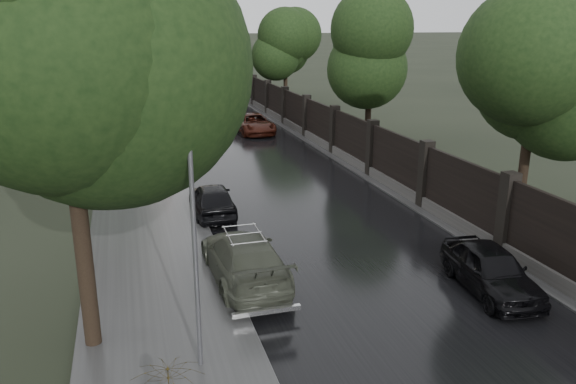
{
  "coord_description": "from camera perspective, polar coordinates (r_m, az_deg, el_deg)",
  "views": [
    {
      "loc": [
        -6.51,
        -8.87,
        7.04
      ],
      "look_at": [
        -1.37,
        8.75,
        1.5
      ],
      "focal_mm": 35.0,
      "sensor_mm": 36.0,
      "label": 1
    }
  ],
  "objects": [
    {
      "name": "fence_right",
      "position": [
        42.79,
        -1.05,
        8.7
      ],
      "size": [
        0.45,
        75.72,
        2.7
      ],
      "color": "#383533",
      "rests_on": "ground"
    },
    {
      "name": "car_right_far",
      "position": [
        37.46,
        -3.53,
        6.95
      ],
      "size": [
        2.37,
        4.77,
        1.3
      ],
      "primitive_type": "imported",
      "rotation": [
        0.0,
        0.0,
        0.04
      ],
      "color": "black",
      "rests_on": "ground"
    },
    {
      "name": "volga_sedan",
      "position": [
        15.98,
        -4.45,
        -6.7
      ],
      "size": [
        2.03,
        4.74,
        1.36
      ],
      "primitive_type": "imported",
      "rotation": [
        0.0,
        0.0,
        3.17
      ],
      "color": "#3E4235",
      "rests_on": "ground"
    },
    {
      "name": "road",
      "position": [
        199.1,
        -14.83,
        14.24
      ],
      "size": [
        8.0,
        420.0,
        0.02
      ],
      "primitive_type": "cube",
      "color": "black",
      "rests_on": "ground"
    },
    {
      "name": "tree_right_a",
      "position": [
        22.03,
        23.72,
        9.97
      ],
      "size": [
        4.08,
        4.08,
        7.01
      ],
      "color": "black",
      "rests_on": "ground"
    },
    {
      "name": "lamp_post",
      "position": [
        11.31,
        -9.42,
        -6.17
      ],
      "size": [
        0.25,
        0.12,
        5.11
      ],
      "color": "#59595E",
      "rests_on": "ground"
    },
    {
      "name": "verge_right",
      "position": [
        199.36,
        -13.2,
        14.36
      ],
      "size": [
        3.0,
        420.0,
        0.08
      ],
      "primitive_type": "cube",
      "color": "#2D2D2D",
      "rests_on": "ground"
    },
    {
      "name": "tree_left_near",
      "position": [
        11.94,
        -22.04,
        12.63
      ],
      "size": [
        5.44,
        5.44,
        9.16
      ],
      "color": "black",
      "rests_on": "ground"
    },
    {
      "name": "car_right_near",
      "position": [
        16.28,
        19.93,
        -7.42
      ],
      "size": [
        1.92,
        3.91,
        1.28
      ],
      "primitive_type": "imported",
      "rotation": [
        0.0,
        0.0,
        -0.11
      ],
      "color": "black",
      "rests_on": "ground"
    },
    {
      "name": "tree_right_c",
      "position": [
        50.88,
        -0.26,
        14.45
      ],
      "size": [
        4.08,
        4.08,
        7.01
      ],
      "color": "black",
      "rests_on": "ground"
    },
    {
      "name": "tree_right_b",
      "position": [
        33.96,
        8.36,
        13.1
      ],
      "size": [
        4.08,
        4.08,
        7.01
      ],
      "color": "black",
      "rests_on": "ground"
    },
    {
      "name": "ground",
      "position": [
        13.06,
        17.51,
        -16.7
      ],
      "size": [
        800.0,
        800.0,
        0.0
      ],
      "primitive_type": "plane",
      "color": "black",
      "rests_on": "ground"
    },
    {
      "name": "traffic_light",
      "position": [
        34.25,
        -12.54,
        8.62
      ],
      "size": [
        0.16,
        0.32,
        4.0
      ],
      "color": "#59595E",
      "rests_on": "ground"
    },
    {
      "name": "sidewalk_left",
      "position": [
        198.99,
        -16.6,
        14.13
      ],
      "size": [
        4.0,
        420.0,
        0.16
      ],
      "primitive_type": "cube",
      "color": "#2D2D2D",
      "rests_on": "ground"
    },
    {
      "name": "tree_left_far",
      "position": [
        38.94,
        -18.95,
        13.28
      ],
      "size": [
        4.25,
        4.25,
        7.39
      ],
      "color": "black",
      "rests_on": "ground"
    },
    {
      "name": "hatchback_left",
      "position": [
        21.43,
        -7.7,
        -0.75
      ],
      "size": [
        1.54,
        3.74,
        1.27
      ],
      "primitive_type": "imported",
      "rotation": [
        0.0,
        0.0,
        3.13
      ],
      "color": "black",
      "rests_on": "ground"
    }
  ]
}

